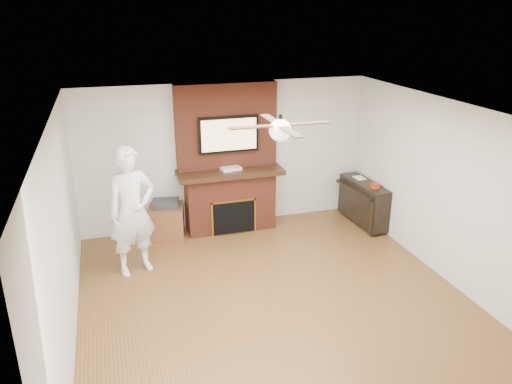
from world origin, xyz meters
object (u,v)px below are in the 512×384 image
object	(u,v)px
person	(132,211)
side_table	(167,220)
piano	(364,202)
fireplace	(229,173)

from	to	relation	value
person	side_table	bearing A→B (deg)	42.05
person	piano	bearing A→B (deg)	-10.80
person	piano	xyz separation A→B (m)	(3.99, 0.56, -0.53)
person	piano	size ratio (longest dim) A/B	1.57
fireplace	piano	distance (m)	2.44
fireplace	piano	size ratio (longest dim) A/B	2.07
fireplace	side_table	world-z (taller)	fireplace
fireplace	piano	xyz separation A→B (m)	(2.31, -0.55, -0.58)
person	piano	distance (m)	4.07
side_table	person	bearing A→B (deg)	-108.48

